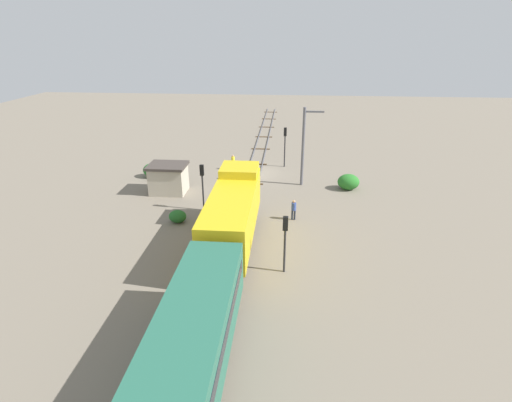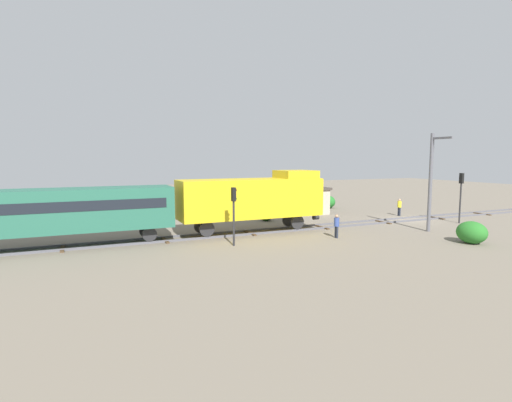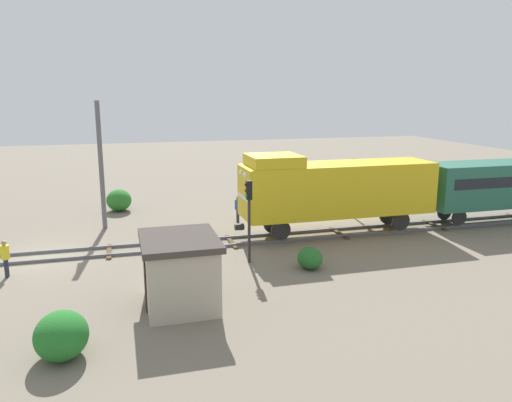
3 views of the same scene
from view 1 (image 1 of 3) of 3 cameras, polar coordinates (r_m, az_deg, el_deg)
ground_plane at (r=42.89m, az=-0.30°, el=3.94°), size 116.08×116.08×0.00m
railway_track at (r=42.86m, az=-0.30°, el=4.03°), size 2.40×77.39×0.16m
locomotive at (r=27.30m, az=-3.28°, el=-1.35°), size 2.90×11.60×4.60m
passenger_car_leading at (r=16.52m, az=-10.08°, el=-21.58°), size 2.84×14.00×3.66m
traffic_signal_near at (r=44.46m, az=4.17°, el=8.70°), size 0.32×0.34×4.42m
traffic_signal_mid at (r=33.32m, az=-7.68°, el=3.14°), size 0.32×0.34×4.03m
traffic_signal_far at (r=24.43m, az=4.18°, el=-4.70°), size 0.32×0.34×3.85m
worker_near_track at (r=43.91m, az=-3.31°, el=5.73°), size 0.38×0.38×1.70m
worker_by_signal at (r=32.08m, az=5.41°, el=-1.05°), size 0.38×0.38×1.70m
catenary_mast at (r=38.75m, az=6.84°, el=7.96°), size 1.94×0.28×7.63m
relay_hut at (r=38.28m, az=-12.40°, el=3.20°), size 3.50×2.90×2.74m
bush_near at (r=43.02m, az=-14.53°, el=4.27°), size 2.02×1.65×1.47m
bush_mid at (r=32.31m, az=-11.14°, el=-2.17°), size 1.40×1.15×1.02m
bush_far at (r=39.30m, az=13.07°, el=2.68°), size 2.07×1.70×1.51m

